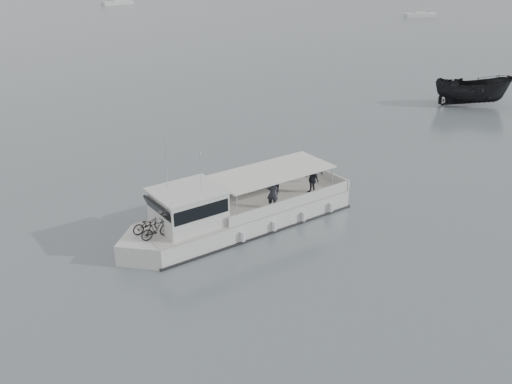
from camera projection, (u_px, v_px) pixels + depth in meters
ground at (302, 207)px, 29.41m from camera, size 1400.00×1400.00×0.00m
tour_boat at (229, 215)px, 26.68m from camera, size 12.15×3.18×5.09m
dark_motorboat at (473, 91)px, 47.11m from camera, size 6.49×5.69×2.44m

